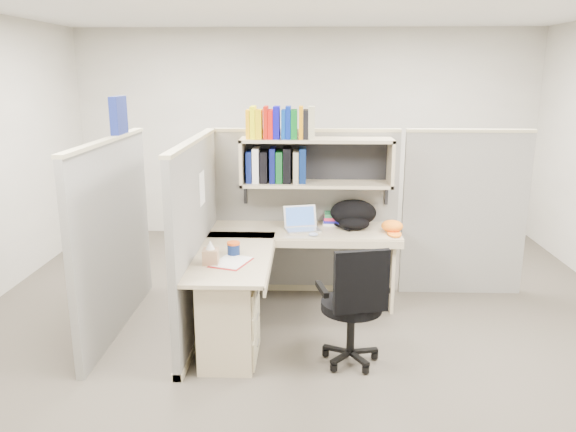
{
  "coord_description": "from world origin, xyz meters",
  "views": [
    {
      "loc": [
        0.02,
        -4.45,
        2.15
      ],
      "look_at": [
        -0.15,
        0.25,
        0.94
      ],
      "focal_mm": 35.0,
      "sensor_mm": 36.0,
      "label": 1
    }
  ],
  "objects_px": {
    "snack_canister": "(234,248)",
    "laptop": "(303,219)",
    "desk": "(253,293)",
    "task_chair": "(353,324)",
    "backpack": "(354,214)"
  },
  "relations": [
    {
      "from": "laptop",
      "to": "backpack",
      "type": "height_order",
      "value": "backpack"
    },
    {
      "from": "desk",
      "to": "backpack",
      "type": "relative_size",
      "value": 4.02
    },
    {
      "from": "backpack",
      "to": "task_chair",
      "type": "xyz_separation_m",
      "value": [
        -0.09,
        -1.26,
        -0.52
      ]
    },
    {
      "from": "backpack",
      "to": "task_chair",
      "type": "relative_size",
      "value": 0.45
    },
    {
      "from": "desk",
      "to": "backpack",
      "type": "bearing_deg",
      "value": 47.26
    },
    {
      "from": "desk",
      "to": "laptop",
      "type": "bearing_deg",
      "value": 64.76
    },
    {
      "from": "snack_canister",
      "to": "laptop",
      "type": "bearing_deg",
      "value": 53.12
    },
    {
      "from": "desk",
      "to": "task_chair",
      "type": "xyz_separation_m",
      "value": [
        0.77,
        -0.32,
        -0.1
      ]
    },
    {
      "from": "backpack",
      "to": "snack_canister",
      "type": "distance_m",
      "value": 1.33
    },
    {
      "from": "desk",
      "to": "task_chair",
      "type": "bearing_deg",
      "value": -22.61
    },
    {
      "from": "laptop",
      "to": "snack_canister",
      "type": "xyz_separation_m",
      "value": [
        -0.55,
        -0.73,
        -0.06
      ]
    },
    {
      "from": "desk",
      "to": "laptop",
      "type": "relative_size",
      "value": 5.67
    },
    {
      "from": "backpack",
      "to": "task_chair",
      "type": "height_order",
      "value": "backpack"
    },
    {
      "from": "backpack",
      "to": "desk",
      "type": "bearing_deg",
      "value": -146.33
    },
    {
      "from": "snack_canister",
      "to": "backpack",
      "type": "bearing_deg",
      "value": 39.44
    }
  ]
}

